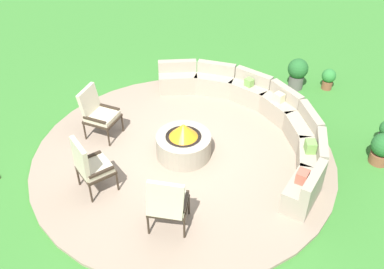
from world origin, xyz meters
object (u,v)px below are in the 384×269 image
Objects in this scene: lounge_chair_front_left at (98,112)px; potted_plant_0 at (383,148)px; fire_pit at (184,143)px; potted_plant_3 at (297,72)px; potted_plant_1 at (328,78)px; lounge_chair_back_left at (167,203)px; curved_stone_bench at (259,115)px; lounge_chair_front_right at (90,165)px.

lounge_chair_front_left reaches higher than potted_plant_0.
potted_plant_3 is (-0.45, 3.65, 0.09)m from fire_pit.
potted_plant_1 is (0.02, 4.24, -0.05)m from fire_pit.
curved_stone_bench is at bearing 65.02° from lounge_chair_back_left.
fire_pit is 4.24m from potted_plant_1.
lounge_chair_front_left is 1.61m from lounge_chair_front_right.
fire_pit is 1.63× the size of potted_plant_0.
lounge_chair_front_right reaches higher than fire_pit.
potted_plant_3 reaches higher than potted_plant_1.
lounge_chair_front_left is 5.49m from potted_plant_0.
lounge_chair_front_right is 1.59m from lounge_chair_back_left.
curved_stone_bench is 2.43m from potted_plant_0.
lounge_chair_back_left is at bearing -104.16° from potted_plant_0.
lounge_chair_front_left is 1.65× the size of potted_plant_0.
lounge_chair_front_left is 0.95× the size of lounge_chair_front_right.
curved_stone_bench is 6.56× the size of potted_plant_3.
lounge_chair_front_left is at bearing -135.41° from potted_plant_0.
lounge_chair_back_left reaches higher than lounge_chair_front_left.
fire_pit is at bearing 92.54° from lounge_chair_front_left.
potted_plant_3 reaches higher than potted_plant_0.
curved_stone_bench is 7.76× the size of potted_plant_0.
potted_plant_0 is 1.25× the size of potted_plant_1.
lounge_chair_back_left reaches higher than potted_plant_3.
fire_pit reaches higher than potted_plant_0.
potted_plant_1 is (-1.30, 5.50, -0.34)m from lounge_chair_back_left.
lounge_chair_front_right reaches higher than potted_plant_1.
lounge_chair_front_right is 1.47× the size of potted_plant_3.
fire_pit is 1.38× the size of potted_plant_3.
lounge_chair_front_right is 5.34m from potted_plant_0.
lounge_chair_back_left is 2.15× the size of potted_plant_1.
fire_pit is at bearing -129.36° from potted_plant_0.
fire_pit is 1.79m from curved_stone_bench.
lounge_chair_front_left reaches higher than fire_pit.
lounge_chair_front_left is (-1.74, -2.75, 0.26)m from curved_stone_bench.
lounge_chair_back_left is 5.66m from potted_plant_1.
lounge_chair_front_left is 4.75m from potted_plant_3.
lounge_chair_back_left is at bearing 21.70° from lounge_chair_front_right.
fire_pit is 0.99× the size of lounge_chair_front_left.
potted_plant_1 is at bearing 58.08° from lounge_chair_back_left.
potted_plant_3 is at bearing 137.08° from lounge_chair_front_left.
potted_plant_1 is at bearing 94.12° from curved_stone_bench.
lounge_chair_front_right is 2.17× the size of potted_plant_1.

